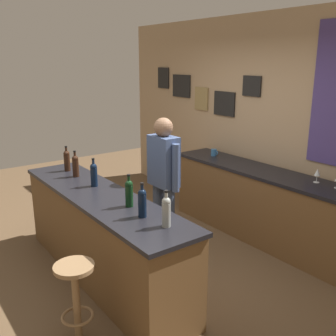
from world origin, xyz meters
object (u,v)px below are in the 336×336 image
(bar_stool, at_px, (76,290))
(coffee_mug, at_px, (214,152))
(bartender, at_px, (164,179))
(wine_bottle_b, at_px, (75,165))
(wine_bottle_a, at_px, (67,160))
(wine_bottle_f, at_px, (166,211))
(wine_bottle_c, at_px, (94,174))
(wine_bottle_d, at_px, (129,192))
(wine_bottle_e, at_px, (142,202))
(wine_glass_a, at_px, (317,173))

(bar_stool, bearing_deg, coffee_mug, 115.88)
(bartender, height_order, wine_bottle_b, bartender)
(wine_bottle_b, height_order, coffee_mug, wine_bottle_b)
(bar_stool, relative_size, wine_bottle_a, 2.22)
(wine_bottle_b, bearing_deg, wine_bottle_f, 0.57)
(wine_bottle_c, relative_size, wine_bottle_d, 1.00)
(wine_bottle_d, relative_size, wine_bottle_f, 1.00)
(wine_bottle_c, relative_size, wine_bottle_e, 1.00)
(wine_bottle_f, bearing_deg, wine_bottle_b, -179.43)
(wine_bottle_d, distance_m, coffee_mug, 2.25)
(wine_bottle_b, distance_m, coffee_mug, 2.02)
(wine_bottle_a, bearing_deg, wine_bottle_d, -0.30)
(bartender, bearing_deg, wine_bottle_a, -144.69)
(bartender, relative_size, bar_stool, 2.38)
(bartender, distance_m, wine_bottle_a, 1.23)
(bar_stool, bearing_deg, wine_bottle_a, 158.45)
(wine_bottle_c, xyz_separation_m, wine_bottle_d, (0.73, -0.01, 0.00))
(wine_bottle_e, xyz_separation_m, coffee_mug, (-1.30, 2.05, -0.11))
(bartender, relative_size, wine_bottle_e, 5.29)
(bartender, distance_m, wine_glass_a, 1.70)
(wine_bottle_f, distance_m, wine_glass_a, 2.06)
(wine_bottle_a, bearing_deg, bartender, 35.31)
(wine_bottle_d, bearing_deg, wine_bottle_a, 179.70)
(coffee_mug, bearing_deg, wine_bottle_b, -94.20)
(wine_bottle_e, bearing_deg, wine_bottle_f, 9.39)
(wine_bottle_f, height_order, wine_glass_a, wine_bottle_f)
(wine_bottle_c, height_order, coffee_mug, wine_bottle_c)
(wine_glass_a, height_order, coffee_mug, wine_glass_a)
(bar_stool, height_order, wine_bottle_b, wine_bottle_b)
(bartender, height_order, wine_bottle_c, bartender)
(bartender, distance_m, bar_stool, 1.65)
(bartender, distance_m, coffee_mug, 1.41)
(wine_bottle_c, bearing_deg, coffee_mug, 98.34)
(coffee_mug, bearing_deg, wine_bottle_f, -51.70)
(wine_bottle_c, xyz_separation_m, coffee_mug, (-0.29, 2.00, -0.11))
(bar_stool, height_order, wine_bottle_d, wine_bottle_d)
(bar_stool, xyz_separation_m, wine_bottle_b, (-1.45, 0.67, 0.60))
(wine_bottle_e, height_order, coffee_mug, wine_bottle_e)
(wine_bottle_b, xyz_separation_m, coffee_mug, (0.15, 2.02, -0.11))
(wine_bottle_d, distance_m, wine_glass_a, 2.15)
(wine_bottle_c, distance_m, wine_bottle_d, 0.73)
(wine_bottle_e, bearing_deg, wine_bottle_b, 178.84)
(bartender, height_order, coffee_mug, bartender)
(wine_bottle_c, bearing_deg, wine_bottle_e, -2.47)
(wine_bottle_a, height_order, wine_bottle_b, same)
(bar_stool, height_order, coffee_mug, coffee_mug)
(wine_bottle_e, relative_size, wine_bottle_f, 1.00)
(wine_bottle_f, bearing_deg, wine_bottle_e, -170.61)
(wine_bottle_d, bearing_deg, coffee_mug, 116.94)
(wine_bottle_c, bearing_deg, wine_bottle_b, -178.18)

